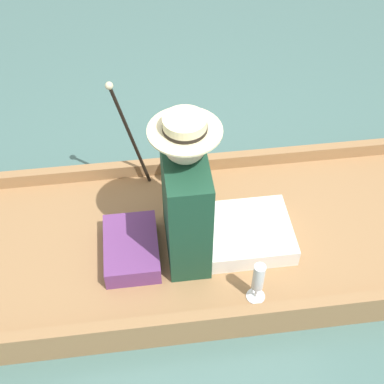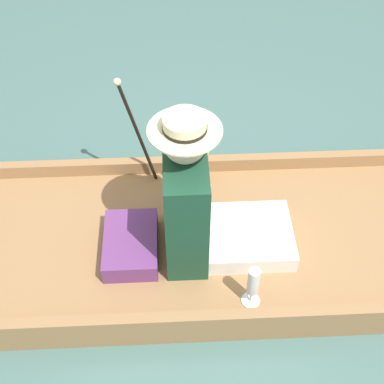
% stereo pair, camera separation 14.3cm
% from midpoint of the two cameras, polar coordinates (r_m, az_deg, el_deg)
% --- Properties ---
extents(ground_plane, '(16.00, 16.00, 0.00)m').
position_cam_midpoint_polar(ground_plane, '(3.16, -0.11, -6.21)').
color(ground_plane, '#476B66').
extents(punt_boat, '(1.17, 3.22, 0.22)m').
position_cam_midpoint_polar(punt_boat, '(3.11, -0.11, -5.42)').
color(punt_boat, '#997047').
rests_on(punt_boat, ground_plane).
extents(seat_cushion, '(0.42, 0.29, 0.12)m').
position_cam_midpoint_polar(seat_cushion, '(2.96, -7.87, -6.03)').
color(seat_cushion, '#6B3875').
rests_on(seat_cushion, punt_boat).
extents(seated_person, '(0.47, 0.76, 0.92)m').
position_cam_midpoint_polar(seated_person, '(2.77, -0.60, -1.36)').
color(seated_person, white).
rests_on(seated_person, punt_boat).
extents(teddy_bear, '(0.28, 0.16, 0.40)m').
position_cam_midpoint_polar(teddy_bear, '(3.17, -1.71, 2.65)').
color(teddy_bear, beige).
rests_on(teddy_bear, punt_boat).
extents(wine_glass, '(0.10, 0.10, 0.27)m').
position_cam_midpoint_polar(wine_glass, '(2.71, 5.57, -9.27)').
color(wine_glass, silver).
rests_on(wine_glass, punt_boat).
extents(walking_cane, '(0.04, 0.20, 0.76)m').
position_cam_midpoint_polar(walking_cane, '(3.07, -8.33, 6.87)').
color(walking_cane, black).
rests_on(walking_cane, punt_boat).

